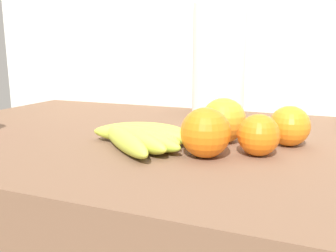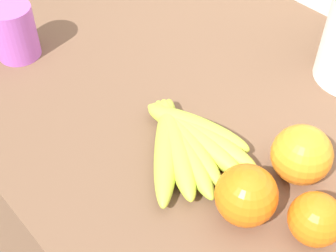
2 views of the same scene
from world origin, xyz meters
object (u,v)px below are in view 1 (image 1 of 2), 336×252
at_px(orange_center, 259,135).
at_px(orange_far_right, 205,133).
at_px(orange_right, 289,126).
at_px(paper_towel_roll, 219,62).
at_px(banana_bunch, 137,136).
at_px(orange_front, 223,120).

relative_size(orange_center, orange_far_right, 0.85).
distance_m(orange_right, paper_towel_roll, 0.31).
distance_m(banana_bunch, orange_front, 0.16).
distance_m(orange_far_right, paper_towel_roll, 0.37).
bearing_deg(orange_front, orange_right, 7.66).
height_order(orange_right, orange_far_right, orange_far_right).
bearing_deg(orange_far_right, orange_right, 45.09).
bearing_deg(paper_towel_roll, orange_front, -73.77).
xyz_separation_m(orange_center, orange_right, (0.04, 0.08, 0.00)).
height_order(orange_center, orange_right, orange_right).
relative_size(orange_center, paper_towel_roll, 0.22).
distance_m(orange_right, orange_far_right, 0.17).
relative_size(orange_center, orange_right, 0.94).
relative_size(orange_right, orange_front, 0.87).
relative_size(orange_far_right, orange_front, 0.97).
xyz_separation_m(orange_right, orange_far_right, (-0.12, -0.12, 0.00)).
distance_m(orange_center, orange_far_right, 0.09).
bearing_deg(orange_center, orange_right, 61.71).
bearing_deg(orange_front, paper_towel_roll, 106.23).
height_order(orange_front, paper_towel_roll, paper_towel_roll).
bearing_deg(paper_towel_roll, orange_far_right, -79.26).
bearing_deg(banana_bunch, paper_towel_roll, 78.45).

